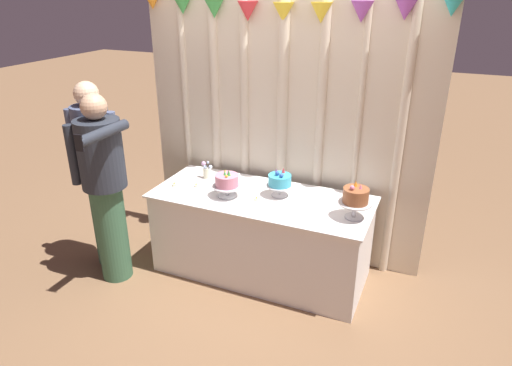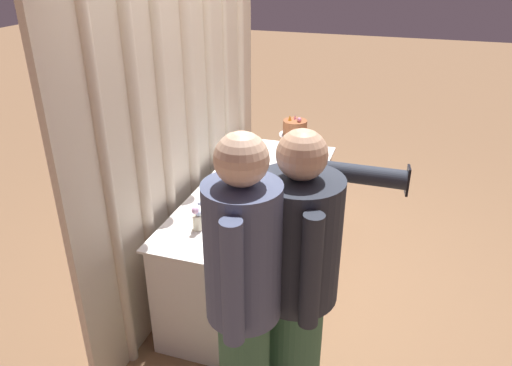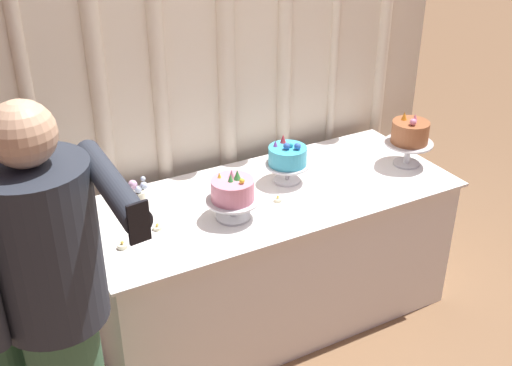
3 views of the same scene
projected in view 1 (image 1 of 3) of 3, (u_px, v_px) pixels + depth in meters
The scene contains 12 objects.
ground_plane at pixel (257, 277), 4.17m from camera, with size 24.00×24.00×0.00m, color #846042.
draped_curtain at pixel (282, 108), 4.10m from camera, with size 2.75×0.18×2.70m.
cake_table at pixel (261, 235), 4.10m from camera, with size 1.92×0.81×0.78m.
cake_display_leftmost at pixel (227, 182), 3.89m from camera, with size 0.26×0.26×0.25m.
cake_display_center at pixel (280, 181), 3.90m from camera, with size 0.23×0.23×0.24m.
cake_display_rightmost at pixel (356, 197), 3.51m from camera, with size 0.26×0.26×0.30m.
flower_vase at pixel (206, 170), 4.28m from camera, with size 0.10×0.07×0.18m.
tealight_far_left at pixel (174, 185), 4.14m from camera, with size 0.05×0.05×0.04m.
tealight_near_left at pixel (196, 185), 4.13m from camera, with size 0.04×0.04×0.03m.
tealight_near_right at pixel (256, 199), 3.87m from camera, with size 0.04×0.04×0.03m.
guest_man_dark_suit at pixel (98, 168), 4.04m from camera, with size 0.48×0.36×1.74m.
guest_girl_blue_dress at pixel (105, 184), 3.83m from camera, with size 0.50×0.67×1.69m.
Camera 1 is at (1.37, -3.19, 2.48)m, focal length 31.82 mm.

